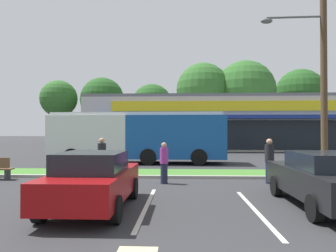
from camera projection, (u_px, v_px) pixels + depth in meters
grass_median at (206, 173)px, 14.79m from camera, size 56.00×2.20×0.12m
curb_lip at (208, 177)px, 13.57m from camera, size 56.00×0.24×0.12m
parking_stripe_0 at (147, 206)px, 8.59m from camera, size 0.12×4.80×0.01m
parking_stripe_1 at (255, 210)px, 8.13m from camera, size 0.12×4.80×0.01m
storefront_building at (228, 124)px, 35.76m from camera, size 31.21×11.62×5.85m
tree_far_left at (59, 99)px, 48.08m from camera, size 5.68×5.68×9.93m
tree_left at (102, 99)px, 47.75m from camera, size 6.69×6.69×10.30m
tree_mid_left at (152, 105)px, 47.70m from camera, size 6.29×6.29×9.28m
tree_mid at (203, 90)px, 43.22m from camera, size 7.44×7.44×11.54m
tree_mid_right at (245, 91)px, 43.12m from camera, size 8.40×8.40×11.84m
tree_right at (300, 93)px, 46.13m from camera, size 7.18×7.18×11.27m
utility_pole at (321, 57)px, 14.43m from camera, size 3.03×2.40×10.31m
city_bus at (138, 136)px, 20.09m from camera, size 11.30×2.92×3.25m
car_0 at (182, 147)px, 24.86m from camera, size 4.35×1.88×1.50m
car_2 at (93, 180)px, 8.23m from camera, size 1.94×4.18×1.53m
car_4 at (325, 179)px, 8.42m from camera, size 1.96×4.63×1.50m
pedestrian_near_bench at (102, 158)px, 13.44m from camera, size 0.36×0.36×1.78m
pedestrian_by_pole at (269, 161)px, 12.27m from camera, size 0.36×0.36×1.77m
pedestrian_mid at (164, 163)px, 12.26m from camera, size 0.33×0.33×1.63m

